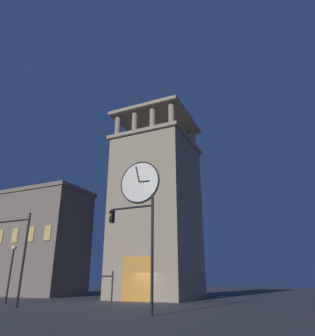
{
  "coord_description": "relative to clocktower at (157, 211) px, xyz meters",
  "views": [
    {
      "loc": [
        -13.65,
        26.38,
        1.64
      ],
      "look_at": [
        0.78,
        -5.15,
        14.51
      ],
      "focal_mm": 33.08,
      "sensor_mm": 36.0,
      "label": 1
    }
  ],
  "objects": [
    {
      "name": "clocktower",
      "position": [
        0.0,
        0.0,
        0.0
      ],
      "size": [
        8.7,
        9.2,
        23.47
      ],
      "color": "gray",
      "rests_on": "ground_plane"
    },
    {
      "name": "adjacent_wing_building",
      "position": [
        20.17,
        -0.98,
        -2.32
      ],
      "size": [
        16.69,
        7.52,
        13.78
      ],
      "color": "#75665B",
      "rests_on": "ground_plane"
    },
    {
      "name": "traffic_signal_mid",
      "position": [
        -6.03,
        15.55,
        -5.07
      ],
      "size": [
        2.94,
        0.41,
        6.55
      ],
      "color": "black",
      "rests_on": "ground_plane"
    },
    {
      "name": "ground_plane",
      "position": [
        -0.84,
        5.12,
        -9.23
      ],
      "size": [
        200.0,
        200.0,
        0.0
      ],
      "primitive_type": "plane",
      "color": "#424247"
    },
    {
      "name": "street_lamp",
      "position": [
        7.99,
        11.9,
        -5.93
      ],
      "size": [
        0.44,
        0.44,
        4.67
      ],
      "color": "black",
      "rests_on": "ground_plane"
    },
    {
      "name": "traffic_signal_near",
      "position": [
        5.16,
        14.33,
        -4.87
      ],
      "size": [
        3.68,
        0.41,
        6.64
      ],
      "color": "black",
      "rests_on": "ground_plane"
    }
  ]
}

